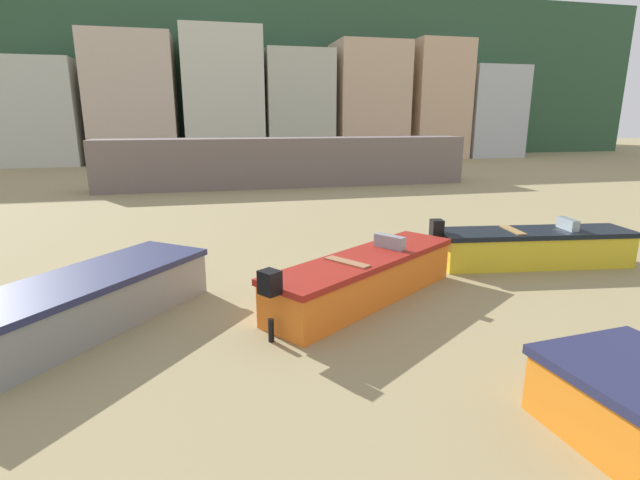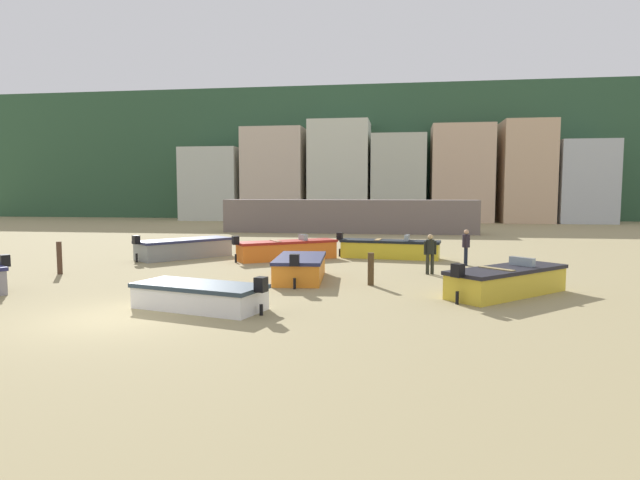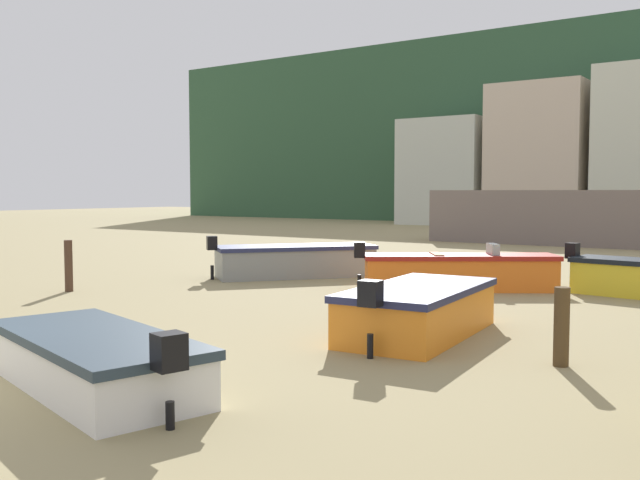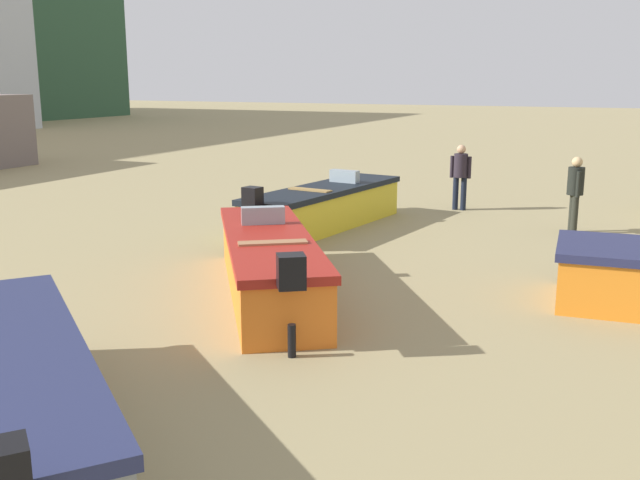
{
  "view_description": "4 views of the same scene",
  "coord_description": "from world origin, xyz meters",
  "px_view_note": "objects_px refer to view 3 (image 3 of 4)",
  "views": [
    {
      "loc": [
        -1.05,
        3.9,
        3.63
      ],
      "look_at": [
        1.21,
        13.39,
        1.13
      ],
      "focal_mm": 26.62,
      "sensor_mm": 36.0,
      "label": 1
    },
    {
      "loc": [
        7.49,
        -13.28,
        3.38
      ],
      "look_at": [
        3.71,
        11.96,
        1.05
      ],
      "focal_mm": 30.69,
      "sensor_mm": 36.0,
      "label": 2
    },
    {
      "loc": [
        9.28,
        -4.32,
        2.54
      ],
      "look_at": [
        -1.28,
        11.02,
        1.27
      ],
      "focal_mm": 39.58,
      "sensor_mm": 36.0,
      "label": 3
    },
    {
      "loc": [
        -7.37,
        7.52,
        3.22
      ],
      "look_at": [
        3.4,
        12.44,
        0.58
      ],
      "focal_mm": 40.81,
      "sensor_mm": 36.0,
      "label": 4
    }
  ],
  "objects_px": {
    "boat_white_1": "(95,361)",
    "boat_orange_2": "(459,272)",
    "boat_grey_4": "(295,261)",
    "boat_orange_6": "(418,311)",
    "mooring_post_mid_beach": "(562,327)",
    "mooring_post_near_water": "(69,266)"
  },
  "relations": [
    {
      "from": "boat_grey_4",
      "to": "boat_orange_6",
      "type": "relative_size",
      "value": 1.16
    },
    {
      "from": "mooring_post_near_water",
      "to": "boat_orange_2",
      "type": "bearing_deg",
      "value": 35.97
    },
    {
      "from": "boat_orange_2",
      "to": "mooring_post_near_water",
      "type": "height_order",
      "value": "mooring_post_near_water"
    },
    {
      "from": "boat_orange_2",
      "to": "mooring_post_near_water",
      "type": "bearing_deg",
      "value": -88.41
    },
    {
      "from": "boat_orange_6",
      "to": "mooring_post_near_water",
      "type": "xyz_separation_m",
      "value": [
        -9.86,
        -0.06,
        0.21
      ]
    },
    {
      "from": "boat_orange_2",
      "to": "boat_white_1",
      "type": "bearing_deg",
      "value": -35.12
    },
    {
      "from": "boat_grey_4",
      "to": "mooring_post_mid_beach",
      "type": "relative_size",
      "value": 4.04
    },
    {
      "from": "boat_white_1",
      "to": "mooring_post_near_water",
      "type": "distance_m",
      "value": 9.6
    },
    {
      "from": "mooring_post_near_water",
      "to": "mooring_post_mid_beach",
      "type": "distance_m",
      "value": 12.58
    },
    {
      "from": "boat_white_1",
      "to": "boat_orange_2",
      "type": "xyz_separation_m",
      "value": [
        0.15,
        11.24,
        0.11
      ]
    },
    {
      "from": "mooring_post_near_water",
      "to": "boat_white_1",
      "type": "bearing_deg",
      "value": -33.95
    },
    {
      "from": "boat_grey_4",
      "to": "boat_orange_6",
      "type": "bearing_deg",
      "value": -0.51
    },
    {
      "from": "boat_white_1",
      "to": "boat_orange_2",
      "type": "relative_size",
      "value": 0.87
    },
    {
      "from": "boat_white_1",
      "to": "boat_orange_2",
      "type": "distance_m",
      "value": 11.25
    },
    {
      "from": "boat_orange_2",
      "to": "mooring_post_mid_beach",
      "type": "relative_size",
      "value": 4.11
    },
    {
      "from": "boat_orange_6",
      "to": "mooring_post_mid_beach",
      "type": "distance_m",
      "value": 2.82
    },
    {
      "from": "boat_white_1",
      "to": "mooring_post_mid_beach",
      "type": "height_order",
      "value": "mooring_post_mid_beach"
    },
    {
      "from": "boat_white_1",
      "to": "boat_orange_6",
      "type": "bearing_deg",
      "value": -3.78
    },
    {
      "from": "boat_white_1",
      "to": "mooring_post_mid_beach",
      "type": "relative_size",
      "value": 3.59
    },
    {
      "from": "boat_white_1",
      "to": "boat_orange_2",
      "type": "height_order",
      "value": "boat_orange_2"
    },
    {
      "from": "boat_white_1",
      "to": "boat_grey_4",
      "type": "relative_size",
      "value": 0.89
    },
    {
      "from": "boat_orange_6",
      "to": "boat_white_1",
      "type": "bearing_deg",
      "value": -114.14
    }
  ]
}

